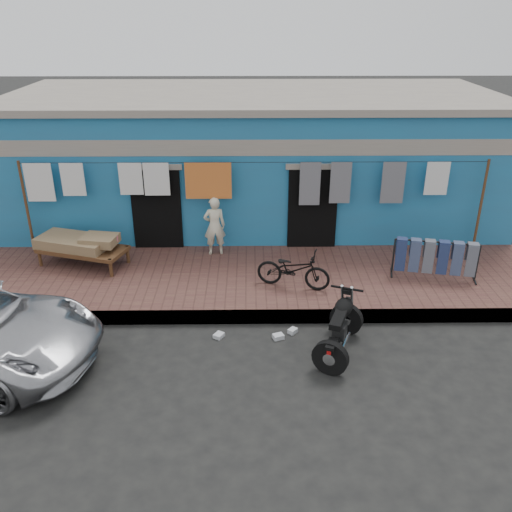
{
  "coord_description": "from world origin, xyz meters",
  "views": [
    {
      "loc": [
        -0.11,
        -7.0,
        5.33
      ],
      "look_at": [
        0.0,
        2.0,
        1.15
      ],
      "focal_mm": 38.0,
      "sensor_mm": 36.0,
      "label": 1
    }
  ],
  "objects_px": {
    "motorcycle": "(340,326)",
    "jeans_rack": "(435,259)",
    "bicycle": "(293,265)",
    "charpoy": "(83,250)",
    "seated_person": "(215,226)"
  },
  "relations": [
    {
      "from": "seated_person",
      "to": "jeans_rack",
      "type": "xyz_separation_m",
      "value": [
        4.53,
        -1.22,
        -0.25
      ]
    },
    {
      "from": "motorcycle",
      "to": "jeans_rack",
      "type": "distance_m",
      "value": 3.22
    },
    {
      "from": "motorcycle",
      "to": "jeans_rack",
      "type": "height_order",
      "value": "jeans_rack"
    },
    {
      "from": "bicycle",
      "to": "seated_person",
      "type": "bearing_deg",
      "value": 62.52
    },
    {
      "from": "seated_person",
      "to": "bicycle",
      "type": "bearing_deg",
      "value": 126.71
    },
    {
      "from": "seated_person",
      "to": "charpoy",
      "type": "bearing_deg",
      "value": 1.99
    },
    {
      "from": "seated_person",
      "to": "motorcycle",
      "type": "relative_size",
      "value": 0.8
    },
    {
      "from": "motorcycle",
      "to": "seated_person",
      "type": "bearing_deg",
      "value": 143.76
    },
    {
      "from": "bicycle",
      "to": "jeans_rack",
      "type": "xyz_separation_m",
      "value": [
        2.91,
        0.38,
        -0.05
      ]
    },
    {
      "from": "seated_person",
      "to": "jeans_rack",
      "type": "bearing_deg",
      "value": 156.27
    },
    {
      "from": "bicycle",
      "to": "motorcycle",
      "type": "distance_m",
      "value": 2.0
    },
    {
      "from": "bicycle",
      "to": "motorcycle",
      "type": "height_order",
      "value": "bicycle"
    },
    {
      "from": "motorcycle",
      "to": "charpoy",
      "type": "bearing_deg",
      "value": 170.43
    },
    {
      "from": "jeans_rack",
      "to": "charpoy",
      "type": "bearing_deg",
      "value": 174.56
    },
    {
      "from": "motorcycle",
      "to": "charpoy",
      "type": "xyz_separation_m",
      "value": [
        -5.04,
        2.97,
        0.07
      ]
    }
  ]
}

